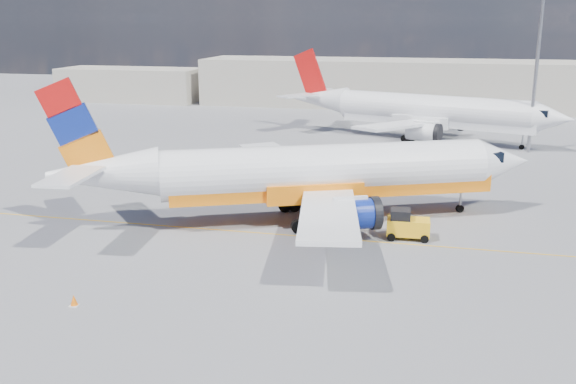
% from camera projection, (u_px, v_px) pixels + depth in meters
% --- Properties ---
extents(ground, '(240.00, 240.00, 0.00)m').
position_uv_depth(ground, '(262.00, 248.00, 43.10)').
color(ground, slate).
rests_on(ground, ground).
extents(taxi_line, '(70.00, 0.15, 0.01)m').
position_uv_depth(taxi_line, '(273.00, 234.00, 45.92)').
color(taxi_line, gold).
rests_on(taxi_line, ground).
extents(terminal_main, '(70.00, 14.00, 8.00)m').
position_uv_depth(terminal_main, '(403.00, 83.00, 111.50)').
color(terminal_main, '#A8A191').
rests_on(terminal_main, ground).
extents(terminal_annex, '(26.00, 10.00, 6.00)m').
position_uv_depth(terminal_annex, '(131.00, 84.00, 119.79)').
color(terminal_annex, '#A8A191').
rests_on(terminal_annex, ground).
extents(main_jet, '(36.42, 27.43, 11.22)m').
position_uv_depth(main_jet, '(310.00, 173.00, 47.91)').
color(main_jet, white).
rests_on(main_jet, ground).
extents(second_jet, '(36.46, 27.73, 11.05)m').
position_uv_depth(second_jet, '(424.00, 111.00, 80.38)').
color(second_jet, white).
rests_on(second_jet, ground).
extents(gse_tug, '(3.02, 1.96, 2.09)m').
position_uv_depth(gse_tug, '(407.00, 225.00, 44.78)').
color(gse_tug, black).
rests_on(gse_tug, ground).
extents(traffic_cone, '(0.45, 0.45, 0.64)m').
position_uv_depth(traffic_cone, '(74.00, 300.00, 34.38)').
color(traffic_cone, white).
rests_on(traffic_cone, ground).
extents(floodlight_mast, '(1.36, 1.36, 18.64)m').
position_uv_depth(floodlight_mast, '(538.00, 53.00, 71.09)').
color(floodlight_mast, gray).
rests_on(floodlight_mast, ground).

